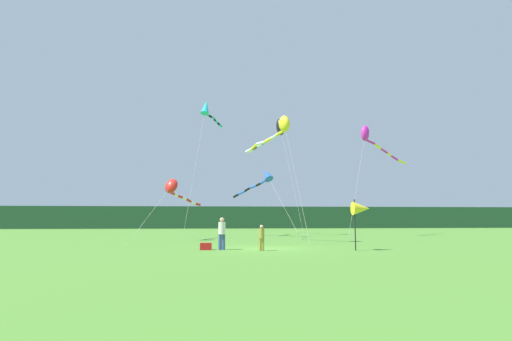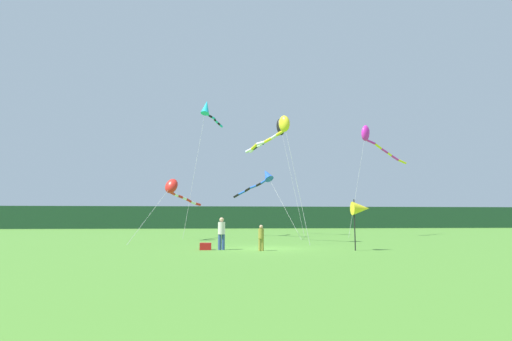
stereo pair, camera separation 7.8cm
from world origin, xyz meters
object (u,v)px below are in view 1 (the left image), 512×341
Objects in this scene: kite_blue at (263,178)px; kite_black at (277,131)px; person_adult at (222,232)px; banner_flag_pole at (361,209)px; kite_cyan at (207,109)px; kite_red at (174,188)px; kite_magenta at (370,138)px; person_child at (262,236)px; kite_yellow at (280,128)px; cooler_box at (206,246)px.

kite_blue is 0.69× the size of kite_black.
person_adult is 20.28m from kite_black.
kite_cyan is (-8.45, 16.11, 9.52)m from banner_flag_pole.
kite_magenta reaches higher than kite_red.
person_adult is 0.16× the size of kite_magenta.
kite_cyan is at bearing 69.07° from kite_red.
person_child is 0.15× the size of kite_yellow.
kite_red is 19.10m from kite_magenta.
kite_black is at bearing 163.34° from kite_magenta.
banner_flag_pole is 0.33× the size of kite_blue.
person_adult reaches higher than cooler_box.
kite_magenta reaches higher than banner_flag_pole.
kite_magenta is at bearing 16.99° from kite_red.
cooler_box is 15.15m from kite_blue.
kite_cyan is at bearing 118.50° from kite_yellow.
person_adult is 1.29× the size of person_child.
person_child is 0.16× the size of kite_blue.
cooler_box is (-0.82, 0.08, -0.75)m from person_adult.
kite_red is 0.83× the size of kite_magenta.
kite_black is at bearing 72.25° from person_adult.
kite_blue reaches higher than banner_flag_pole.
person_adult is 2.80× the size of cooler_box.
cooler_box is 18.81m from kite_cyan.
kite_cyan is at bearing 101.86° from person_child.
cooler_box is at bearing -135.64° from kite_magenta.
kite_blue is (7.24, 4.41, 1.31)m from kite_red.
person_child is 0.13× the size of kite_magenta.
kite_cyan is at bearing -162.36° from kite_black.
kite_cyan is (-1.33, 14.99, 10.71)m from person_adult.
cooler_box is at bearing 174.65° from person_adult.
kite_cyan reaches higher than kite_magenta.
banner_flag_pole is 0.25× the size of kite_magenta.
person_child is 0.10× the size of kite_cyan.
person_child is at bearing -96.77° from kite_blue.
person_child is 3.01m from cooler_box.
kite_red is at bearing 110.88° from person_adult.
kite_magenta is 1.32× the size of kite_blue.
kite_black is at bearing 17.64° from kite_cyan.
kite_yellow reaches higher than kite_blue.
kite_cyan is 1.60× the size of kite_blue.
person_child is at bearing -61.25° from kite_red.
person_child is 0.50× the size of banner_flag_pole.
person_adult is at bearing 171.01° from banner_flag_pole.
kite_black is at bearing 82.51° from kite_yellow.
kite_magenta is at bearing -1.44° from kite_cyan.
person_child is 15.23m from kite_blue.
kite_yellow is (0.22, -8.34, 2.59)m from kite_blue.
kite_yellow is at bearing -61.50° from kite_cyan.
kite_magenta is at bearing 46.15° from person_adult.
kite_blue is at bearing 74.78° from person_adult.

